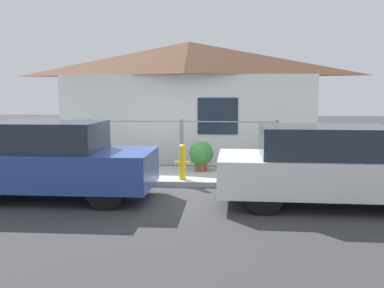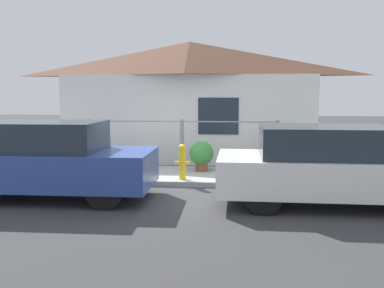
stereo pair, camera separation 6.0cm
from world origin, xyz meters
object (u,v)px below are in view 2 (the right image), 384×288
at_px(car_left, 54,160).
at_px(fire_hydrant, 182,161).
at_px(car_right, 331,166).
at_px(potted_plant_corner, 279,157).
at_px(potted_plant_near_hydrant, 201,154).
at_px(potted_plant_by_fence, 88,154).

distance_m(car_left, fire_hydrant, 2.73).
bearing_deg(fire_hydrant, car_right, -27.59).
bearing_deg(potted_plant_corner, potted_plant_near_hydrant, 173.39).
distance_m(car_left, potted_plant_corner, 5.04).
distance_m(car_left, car_right, 5.13).
relative_size(car_left, potted_plant_corner, 5.09).
bearing_deg(fire_hydrant, potted_plant_corner, 20.85).
relative_size(fire_hydrant, potted_plant_corner, 1.08).
distance_m(car_right, potted_plant_corner, 2.42).
relative_size(car_left, car_right, 0.89).
bearing_deg(car_left, car_right, -0.36).
distance_m(car_left, potted_plant_by_fence, 2.87).
bearing_deg(potted_plant_by_fence, fire_hydrant, -27.47).
bearing_deg(car_left, potted_plant_near_hydrant, 43.61).
xyz_separation_m(fire_hydrant, potted_plant_by_fence, (-2.60, 1.35, -0.07)).
relative_size(car_left, fire_hydrant, 4.73).
xyz_separation_m(potted_plant_near_hydrant, potted_plant_corner, (1.84, -0.21, -0.00)).
height_order(fire_hydrant, potted_plant_near_hydrant, fire_hydrant).
height_order(car_right, fire_hydrant, car_right).
bearing_deg(car_right, potted_plant_by_fence, 153.31).
relative_size(potted_plant_near_hydrant, potted_plant_by_fence, 1.19).
distance_m(potted_plant_by_fence, potted_plant_corner, 4.81).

